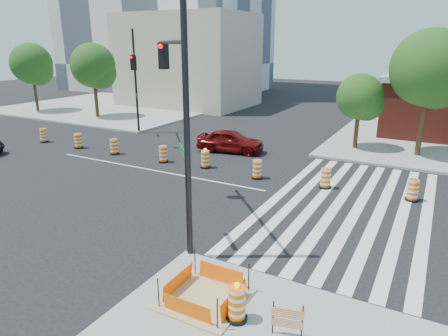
% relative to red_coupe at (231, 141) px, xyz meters
% --- Properties ---
extents(ground, '(120.00, 120.00, 0.00)m').
position_rel_red_coupe_xyz_m(ground, '(-2.06, -5.69, -0.75)').
color(ground, black).
rests_on(ground, ground).
extents(sidewalk_nw, '(22.00, 22.00, 0.15)m').
position_rel_red_coupe_xyz_m(sidewalk_nw, '(-20.06, 12.31, -0.68)').
color(sidewalk_nw, gray).
rests_on(sidewalk_nw, ground).
extents(crosswalk_east, '(6.75, 13.50, 0.01)m').
position_rel_red_coupe_xyz_m(crosswalk_east, '(8.89, -5.69, -0.74)').
color(crosswalk_east, silver).
rests_on(crosswalk_east, ground).
extents(lane_centerline, '(14.00, 0.12, 0.01)m').
position_rel_red_coupe_xyz_m(lane_centerline, '(-2.06, -5.69, -0.75)').
color(lane_centerline, silver).
rests_on(lane_centerline, ground).
extents(excavation_pit, '(2.20, 2.20, 0.90)m').
position_rel_red_coupe_xyz_m(excavation_pit, '(6.94, -14.69, -0.53)').
color(excavation_pit, tan).
rests_on(excavation_pit, ground).
extents(beige_midrise, '(14.00, 10.00, 10.00)m').
position_rel_red_coupe_xyz_m(beige_midrise, '(-14.06, 16.31, 4.25)').
color(beige_midrise, tan).
rests_on(beige_midrise, ground).
extents(red_coupe, '(4.64, 2.49, 1.50)m').
position_rel_red_coupe_xyz_m(red_coupe, '(0.00, 0.00, 0.00)').
color(red_coupe, '#570707').
rests_on(red_coupe, ground).
extents(signal_pole_se, '(4.67, 4.95, 8.80)m').
position_rel_red_coupe_xyz_m(signal_pole_se, '(3.90, -11.38, 4.63)').
color(signal_pole_se, black).
rests_on(signal_pole_se, ground).
extents(signal_pole_nw, '(3.90, 4.60, 7.80)m').
position_rel_red_coupe_xyz_m(signal_pole_nw, '(-8.18, 0.41, 4.03)').
color(signal_pole_nw, black).
rests_on(signal_pole_nw, ground).
extents(pit_drum, '(0.56, 0.56, 1.10)m').
position_rel_red_coupe_xyz_m(pit_drum, '(8.09, -15.02, -0.14)').
color(pit_drum, black).
rests_on(pit_drum, ground).
extents(barricade, '(0.76, 0.22, 0.91)m').
position_rel_red_coupe_xyz_m(barricade, '(9.42, -14.96, -0.10)').
color(barricade, '#FF6A05').
rests_on(barricade, ground).
extents(tree_north_a, '(4.09, 4.09, 6.96)m').
position_rel_red_coupe_xyz_m(tree_north_a, '(-24.99, 4.39, 3.92)').
color(tree_north_a, '#382314').
rests_on(tree_north_a, ground).
extents(tree_north_b, '(4.10, 4.10, 6.96)m').
position_rel_red_coupe_xyz_m(tree_north_b, '(-16.99, 4.92, 3.92)').
color(tree_north_b, '#382314').
rests_on(tree_north_b, ground).
extents(tree_north_c, '(3.04, 2.99, 5.08)m').
position_rel_red_coupe_xyz_m(tree_north_c, '(7.19, 4.53, 2.66)').
color(tree_north_c, '#382314').
rests_on(tree_north_c, ground).
extents(tree_north_d, '(4.60, 4.60, 7.82)m').
position_rel_red_coupe_xyz_m(tree_north_d, '(11.04, 4.55, 4.50)').
color(tree_north_d, '#382314').
rests_on(tree_north_d, ground).
extents(median_drum_0, '(0.60, 0.60, 1.02)m').
position_rel_red_coupe_xyz_m(median_drum_0, '(-13.18, -4.15, -0.27)').
color(median_drum_0, black).
rests_on(median_drum_0, ground).
extents(median_drum_1, '(0.60, 0.60, 1.02)m').
position_rel_red_coupe_xyz_m(median_drum_1, '(-9.63, -4.17, -0.27)').
color(median_drum_1, black).
rests_on(median_drum_1, ground).
extents(median_drum_2, '(0.60, 0.60, 1.02)m').
position_rel_red_coupe_xyz_m(median_drum_2, '(-6.34, -4.17, -0.27)').
color(median_drum_2, black).
rests_on(median_drum_2, ground).
extents(median_drum_3, '(0.60, 0.60, 1.02)m').
position_rel_red_coupe_xyz_m(median_drum_3, '(-2.45, -4.09, -0.27)').
color(median_drum_3, black).
rests_on(median_drum_3, ground).
extents(median_drum_4, '(0.60, 0.60, 1.18)m').
position_rel_red_coupe_xyz_m(median_drum_4, '(0.38, -3.85, -0.26)').
color(median_drum_4, black).
rests_on(median_drum_4, ground).
extents(median_drum_5, '(0.60, 0.60, 1.02)m').
position_rel_red_coupe_xyz_m(median_drum_5, '(3.79, -4.15, -0.27)').
color(median_drum_5, black).
rests_on(median_drum_5, ground).
extents(median_drum_6, '(0.60, 0.60, 1.02)m').
position_rel_red_coupe_xyz_m(median_drum_6, '(7.38, -3.88, -0.27)').
color(median_drum_6, black).
rests_on(median_drum_6, ground).
extents(median_drum_7, '(0.60, 0.60, 1.02)m').
position_rel_red_coupe_xyz_m(median_drum_7, '(11.33, -3.61, -0.27)').
color(median_drum_7, black).
rests_on(median_drum_7, ground).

